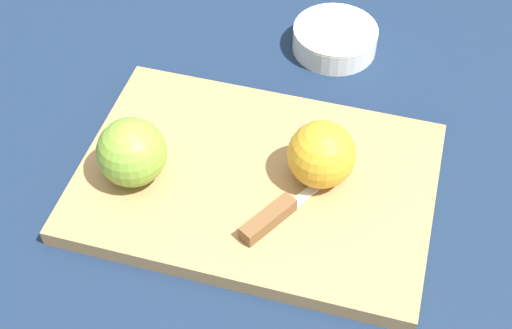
{
  "coord_description": "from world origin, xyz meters",
  "views": [
    {
      "loc": [
        0.1,
        -0.53,
        0.66
      ],
      "look_at": [
        0.0,
        0.0,
        0.04
      ],
      "focal_mm": 50.0,
      "sensor_mm": 36.0,
      "label": 1
    }
  ],
  "objects_px": {
    "apple_half_right": "(322,155)",
    "knife": "(274,215)",
    "apple_half_left": "(132,152)",
    "bowl": "(335,37)"
  },
  "relations": [
    {
      "from": "apple_half_left",
      "to": "apple_half_right",
      "type": "xyz_separation_m",
      "value": [
        0.21,
        0.04,
        -0.0
      ]
    },
    {
      "from": "apple_half_right",
      "to": "knife",
      "type": "distance_m",
      "value": 0.09
    },
    {
      "from": "apple_half_left",
      "to": "knife",
      "type": "height_order",
      "value": "apple_half_left"
    },
    {
      "from": "apple_half_right",
      "to": "knife",
      "type": "xyz_separation_m",
      "value": [
        -0.04,
        -0.07,
        -0.03
      ]
    },
    {
      "from": "apple_half_right",
      "to": "apple_half_left",
      "type": "bearing_deg",
      "value": -136.52
    },
    {
      "from": "apple_half_left",
      "to": "bowl",
      "type": "relative_size",
      "value": 0.67
    },
    {
      "from": "knife",
      "to": "bowl",
      "type": "xyz_separation_m",
      "value": [
        0.03,
        0.33,
        -0.01
      ]
    },
    {
      "from": "knife",
      "to": "apple_half_left",
      "type": "bearing_deg",
      "value": 114.05
    },
    {
      "from": "apple_half_left",
      "to": "bowl",
      "type": "distance_m",
      "value": 0.36
    },
    {
      "from": "knife",
      "to": "apple_half_right",
      "type": "bearing_deg",
      "value": 4.4
    }
  ]
}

